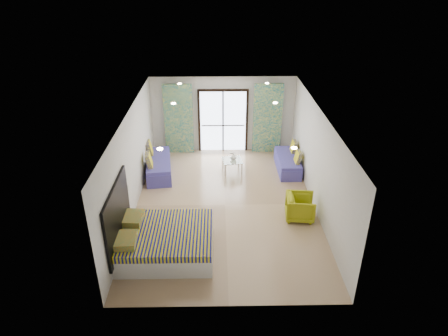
{
  "coord_description": "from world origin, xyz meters",
  "views": [
    {
      "loc": [
        -0.2,
        -9.56,
        6.13
      ],
      "look_at": [
        -0.03,
        0.05,
        1.15
      ],
      "focal_mm": 32.0,
      "sensor_mm": 36.0,
      "label": 1
    }
  ],
  "objects_px": {
    "daybed_right": "(288,162)",
    "coffee_table": "(232,161)",
    "armchair": "(300,206)",
    "bed": "(164,241)",
    "daybed_left": "(158,166)"
  },
  "relations": [
    {
      "from": "bed",
      "to": "coffee_table",
      "type": "height_order",
      "value": "bed"
    },
    {
      "from": "daybed_right",
      "to": "bed",
      "type": "bearing_deg",
      "value": -130.53
    },
    {
      "from": "daybed_left",
      "to": "armchair",
      "type": "distance_m",
      "value": 4.85
    },
    {
      "from": "daybed_left",
      "to": "daybed_right",
      "type": "xyz_separation_m",
      "value": [
        4.23,
        0.22,
        -0.03
      ]
    },
    {
      "from": "daybed_right",
      "to": "coffee_table",
      "type": "xyz_separation_m",
      "value": [
        -1.84,
        -0.09,
        0.1
      ]
    },
    {
      "from": "daybed_right",
      "to": "coffee_table",
      "type": "bearing_deg",
      "value": -177.21
    },
    {
      "from": "bed",
      "to": "armchair",
      "type": "distance_m",
      "value": 3.73
    },
    {
      "from": "daybed_right",
      "to": "daybed_left",
      "type": "bearing_deg",
      "value": -176.9
    },
    {
      "from": "bed",
      "to": "coffee_table",
      "type": "distance_m",
      "value": 4.46
    },
    {
      "from": "daybed_right",
      "to": "armchair",
      "type": "distance_m",
      "value": 2.81
    },
    {
      "from": "daybed_left",
      "to": "daybed_right",
      "type": "bearing_deg",
      "value": -4.54
    },
    {
      "from": "daybed_right",
      "to": "armchair",
      "type": "height_order",
      "value": "daybed_right"
    },
    {
      "from": "daybed_left",
      "to": "bed",
      "type": "bearing_deg",
      "value": -88.42
    },
    {
      "from": "armchair",
      "to": "coffee_table",
      "type": "bearing_deg",
      "value": 38.15
    },
    {
      "from": "daybed_right",
      "to": "coffee_table",
      "type": "height_order",
      "value": "daybed_right"
    }
  ]
}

